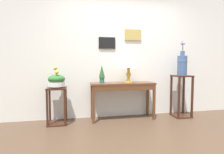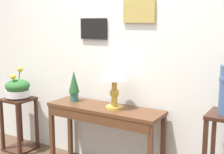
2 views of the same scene
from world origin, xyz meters
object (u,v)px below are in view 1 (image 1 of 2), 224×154
Objects in this scene: planter_bowl_wide_left at (57,80)px; flower_vase_tall_right at (182,63)px; pedestal_stand_left at (57,106)px; table_lamp at (129,63)px; potted_plant_on_console at (102,73)px; console_table at (123,88)px; pedestal_stand_right at (181,96)px.

flower_vase_tall_right reaches higher than planter_bowl_wide_left.
table_lamp is at bearing 1.67° from pedestal_stand_left.
table_lamp is 0.80× the size of pedestal_stand_left.
planter_bowl_wide_left is (-0.00, 0.00, 0.47)m from pedestal_stand_left.
pedestal_stand_left is at bearing -176.05° from potted_plant_on_console.
console_table is 1.44× the size of pedestal_stand_right.
potted_plant_on_console is at bearing 177.00° from pedestal_stand_right.
pedestal_stand_right is at bearing -3.00° from potted_plant_on_console.
potted_plant_on_console is 1.04m from pedestal_stand_left.
table_lamp is 0.75× the size of flower_vase_tall_right.
planter_bowl_wide_left is at bearing -178.35° from table_lamp.
potted_plant_on_console is 1.70m from flower_vase_tall_right.
table_lamp is at bearing 176.50° from pedestal_stand_right.
pedestal_stand_right is at bearing -2.10° from console_table.
potted_plant_on_console is (-0.54, 0.02, -0.20)m from table_lamp.
table_lamp is 1.42× the size of planter_bowl_wide_left.
pedestal_stand_left is (-1.39, -0.04, -0.79)m from table_lamp.
console_table is 1.28m from planter_bowl_wide_left.
pedestal_stand_left is 2.54m from pedestal_stand_right.
planter_bowl_wide_left is at bearing -176.09° from potted_plant_on_console.
potted_plant_on_console is (-0.42, 0.04, 0.30)m from console_table.
pedestal_stand_left is at bearing -179.24° from console_table.
planter_bowl_wide_left reaches higher than pedestal_stand_right.
pedestal_stand_left is 2.66m from flower_vase_tall_right.
table_lamp is at bearing -1.93° from potted_plant_on_console.
pedestal_stand_left is 0.94× the size of flower_vase_tall_right.
console_table reaches higher than pedestal_stand_left.
pedestal_stand_left is at bearing -64.06° from planter_bowl_wide_left.
potted_plant_on_console is 0.90× the size of planter_bowl_wide_left.
potted_plant_on_console reaches higher than pedestal_stand_right.
flower_vase_tall_right is (2.54, -0.03, 0.79)m from pedestal_stand_left.
pedestal_stand_left is (-1.27, -0.02, -0.30)m from console_table.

